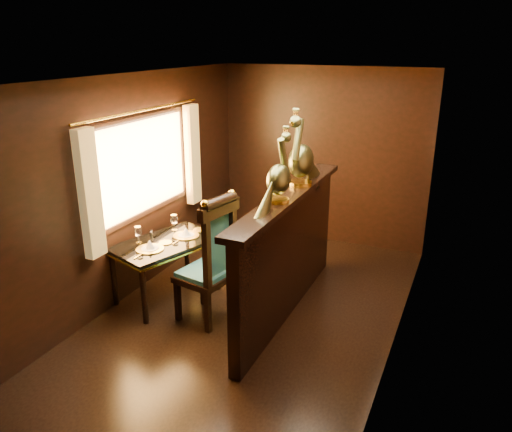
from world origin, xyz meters
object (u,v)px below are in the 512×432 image
object	(u,v)px
peacock_right	(302,146)
chair_left	(214,257)
dining_table	(166,247)
chair_right	(268,229)
peacock_left	(279,166)

from	to	relation	value
peacock_right	chair_left	bearing A→B (deg)	-126.83
dining_table	chair_right	distance (m)	1.21
chair_right	peacock_left	world-z (taller)	peacock_left
chair_left	dining_table	bearing A→B (deg)	172.26
chair_left	peacock_left	distance (m)	1.17
chair_right	peacock_left	distance (m)	1.36
dining_table	chair_left	world-z (taller)	chair_left
chair_right	peacock_right	xyz separation A→B (m)	(0.44, -0.19, 1.05)
peacock_left	peacock_right	world-z (taller)	peacock_right
chair_left	chair_right	world-z (taller)	chair_left
dining_table	chair_right	world-z (taller)	chair_right
chair_left	chair_right	bearing A→B (deg)	90.67
dining_table	peacock_left	xyz separation A→B (m)	(1.38, -0.06, 1.09)
peacock_right	peacock_left	bearing A→B (deg)	-90.00
chair_right	peacock_left	xyz separation A→B (m)	(0.44, -0.82, 0.99)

